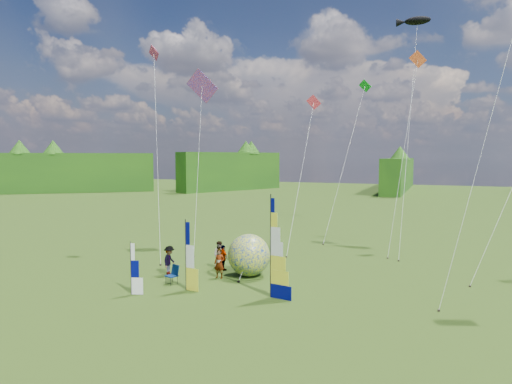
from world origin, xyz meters
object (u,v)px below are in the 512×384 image
at_px(feather_banner_main, 271,248).
at_px(camp_chair, 172,275).
at_px(spectator_a, 219,264).
at_px(side_banner_left, 186,256).
at_px(bol_inflatable, 249,255).
at_px(kite_whale, 409,117).
at_px(side_banner_far, 131,269).
at_px(spectator_c, 169,260).
at_px(spectator_b, 220,255).
at_px(spectator_d, 223,258).

xyz_separation_m(feather_banner_main, camp_chair, (-6.32, 0.18, -2.12)).
bearing_deg(feather_banner_main, spectator_a, 160.66).
xyz_separation_m(side_banner_left, bol_inflatable, (2.11, 4.15, -0.61)).
height_order(camp_chair, kite_whale, kite_whale).
bearing_deg(kite_whale, spectator_a, -142.88).
relative_size(feather_banner_main, spectator_a, 2.92).
height_order(side_banner_left, kite_whale, kite_whale).
xyz_separation_m(side_banner_far, bol_inflatable, (4.45, 6.03, -0.09)).
distance_m(side_banner_far, camp_chair, 2.89).
bearing_deg(spectator_a, spectator_c, -173.95).
bearing_deg(side_banner_left, spectator_c, 144.30).
height_order(spectator_b, spectator_c, spectator_b).
height_order(spectator_d, camp_chair, spectator_d).
height_order(spectator_b, camp_chair, spectator_b).
distance_m(side_banner_far, spectator_c, 4.42).
bearing_deg(kite_whale, spectator_d, -148.01).
distance_m(feather_banner_main, side_banner_left, 4.99).
xyz_separation_m(side_banner_far, spectator_c, (-0.38, 4.37, -0.49)).
bearing_deg(bol_inflatable, side_banner_left, -116.94).
height_order(bol_inflatable, spectator_c, bol_inflatable).
relative_size(spectator_b, spectator_c, 1.01).
bearing_deg(spectator_d, kite_whale, -97.29).
height_order(side_banner_left, spectator_b, side_banner_left).
relative_size(spectator_c, spectator_d, 1.09).
relative_size(camp_chair, kite_whale, 0.05).
relative_size(bol_inflatable, spectator_a, 1.46).
xyz_separation_m(spectator_a, kite_whale, (10.06, 14.95, 9.90)).
height_order(bol_inflatable, spectator_a, bol_inflatable).
xyz_separation_m(spectator_a, spectator_b, (-0.99, 2.05, 0.03)).
height_order(bol_inflatable, kite_whale, kite_whale).
bearing_deg(spectator_c, spectator_a, -89.17).
bearing_deg(spectator_d, spectator_b, -2.61).
xyz_separation_m(side_banner_far, camp_chair, (0.92, 2.60, -0.86)).
distance_m(spectator_c, camp_chair, 2.23).
relative_size(spectator_a, spectator_b, 0.97).
xyz_separation_m(feather_banner_main, side_banner_left, (-4.90, -0.53, -0.73)).
xyz_separation_m(side_banner_far, spectator_b, (1.95, 6.92, -0.48)).
height_order(feather_banner_main, kite_whale, kite_whale).
bearing_deg(spectator_c, spectator_d, -57.34).
bearing_deg(feather_banner_main, bol_inflatable, 138.09).
distance_m(spectator_b, camp_chair, 4.46).
distance_m(feather_banner_main, bol_inflatable, 4.76).
relative_size(spectator_c, camp_chair, 1.65).
height_order(side_banner_far, kite_whale, kite_whale).
relative_size(side_banner_far, spectator_b, 1.50).
bearing_deg(kite_whale, spectator_c, -149.84).
xyz_separation_m(spectator_a, spectator_c, (-3.32, -0.50, 0.02)).
xyz_separation_m(bol_inflatable, kite_whale, (8.55, 13.79, 9.48)).
xyz_separation_m(bol_inflatable, spectator_c, (-4.82, -1.66, -0.40)).
height_order(feather_banner_main, side_banner_left, feather_banner_main).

